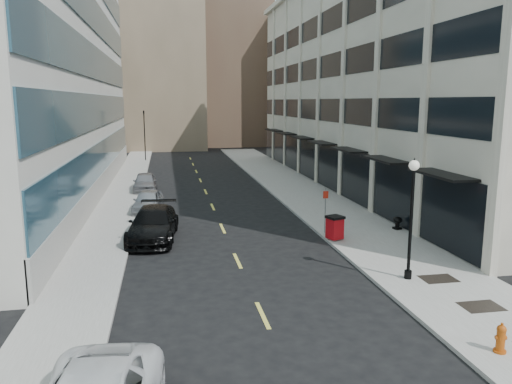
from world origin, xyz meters
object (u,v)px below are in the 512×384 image
object	(u,v)px
traffic_signal	(144,114)
sign_post	(325,204)
fire_hydrant	(501,338)
lamppost	(412,209)
urn_planter	(397,222)
car_black_pickup	(153,224)
car_grey_sedan	(145,182)
car_silver_sedan	(148,201)
trash_bin	(335,227)

from	to	relation	value
traffic_signal	sign_post	bearing A→B (deg)	-73.54
fire_hydrant	lamppost	size ratio (longest dim) A/B	0.18
lamppost	urn_planter	size ratio (longest dim) A/B	6.91
car_black_pickup	fire_hydrant	bearing A→B (deg)	-49.23
car_grey_sedan	sign_post	world-z (taller)	sign_post
traffic_signal	fire_hydrant	size ratio (longest dim) A/B	7.90
lamppost	car_black_pickup	bearing A→B (deg)	141.13
traffic_signal	car_silver_sedan	world-z (taller)	traffic_signal
car_black_pickup	car_grey_sedan	bearing A→B (deg)	99.63
car_grey_sedan	car_black_pickup	bearing A→B (deg)	-85.49
traffic_signal	lamppost	xyz separation A→B (m)	(11.90, -43.93, -2.67)
car_black_pickup	lamppost	world-z (taller)	lamppost
traffic_signal	urn_planter	bearing A→B (deg)	-67.57
car_silver_sedan	fire_hydrant	bearing A→B (deg)	-56.31
trash_bin	lamppost	bearing A→B (deg)	-101.47
traffic_signal	urn_planter	size ratio (longest dim) A/B	9.79
car_grey_sedan	urn_planter	xyz separation A→B (m)	(14.36, -15.48, -0.18)
car_black_pickup	urn_planter	size ratio (longest dim) A/B	8.13
car_black_pickup	car_grey_sedan	size ratio (longest dim) A/B	1.29
car_grey_sedan	sign_post	distance (m)	18.56
traffic_signal	trash_bin	size ratio (longest dim) A/B	5.59
car_black_pickup	sign_post	distance (m)	9.24
lamppost	car_silver_sedan	bearing A→B (deg)	125.30
trash_bin	car_silver_sedan	bearing A→B (deg)	116.13
lamppost	sign_post	distance (m)	7.58
car_silver_sedan	urn_planter	xyz separation A→B (m)	(13.89, -7.72, -0.14)
car_black_pickup	car_silver_sedan	xyz separation A→B (m)	(-0.49, 6.90, -0.11)
trash_bin	traffic_signal	bearing A→B (deg)	85.24
car_black_pickup	lamppost	size ratio (longest dim) A/B	1.18
fire_hydrant	urn_planter	bearing A→B (deg)	87.60
car_grey_sedan	urn_planter	size ratio (longest dim) A/B	6.29
sign_post	urn_planter	size ratio (longest dim) A/B	3.49
traffic_signal	car_black_pickup	distance (m)	36.04
fire_hydrant	urn_planter	distance (m)	13.95
traffic_signal	car_grey_sedan	distance (m)	21.59
lamppost	car_grey_sedan	bearing A→B (deg)	116.04
car_silver_sedan	fire_hydrant	distance (m)	23.68
trash_bin	lamppost	distance (m)	6.54
traffic_signal	fire_hydrant	world-z (taller)	traffic_signal
traffic_signal	car_silver_sedan	bearing A→B (deg)	-87.68
car_silver_sedan	sign_post	size ratio (longest dim) A/B	1.72
lamppost	traffic_signal	bearing A→B (deg)	105.16
car_black_pickup	urn_planter	xyz separation A→B (m)	(13.41, -0.81, -0.26)
traffic_signal	sign_post	xyz separation A→B (m)	(10.80, -36.54, -3.97)
car_silver_sedan	trash_bin	xyz separation A→B (m)	(9.73, -9.09, 0.10)
car_silver_sedan	lamppost	world-z (taller)	lamppost
car_grey_sedan	fire_hydrant	bearing A→B (deg)	-68.54
fire_hydrant	car_silver_sedan	bearing A→B (deg)	128.06
traffic_signal	fire_hydrant	distance (m)	51.59
lamppost	urn_planter	bearing A→B (deg)	67.02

